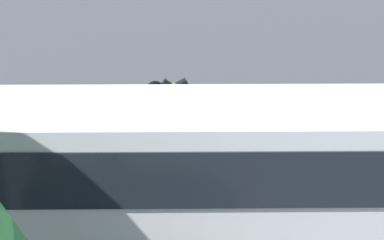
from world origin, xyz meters
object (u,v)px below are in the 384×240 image
at_px(spectator_right, 123,155).
at_px(stunt_motorcycle, 179,95).
at_px(parked_motorcycle_silver, 333,189).
at_px(spectator_far_left, 255,156).
at_px(tour_bus, 194,185).
at_px(spectator_left, 207,156).
at_px(spectator_centre, 168,150).

xyz_separation_m(spectator_right, stunt_motorcycle, (-1.14, -4.73, -0.00)).
bearing_deg(parked_motorcycle_silver, stunt_motorcycle, -54.67).
distance_m(spectator_far_left, spectator_right, 3.21).
xyz_separation_m(tour_bus, spectator_right, (1.80, -2.72, -0.66)).
bearing_deg(stunt_motorcycle, spectator_right, 76.50).
bearing_deg(spectator_far_left, spectator_left, -3.53).
bearing_deg(stunt_motorcycle, spectator_centre, 89.50).
xyz_separation_m(tour_bus, spectator_far_left, (-1.41, -2.54, -0.59)).
distance_m(tour_bus, spectator_left, 2.69).
bearing_deg(spectator_far_left, stunt_motorcycle, -67.13).
bearing_deg(spectator_far_left, tour_bus, 61.02).
relative_size(spectator_left, parked_motorcycle_silver, 0.85).
distance_m(parked_motorcycle_silver, stunt_motorcycle, 6.67).
bearing_deg(spectator_centre, tour_bus, 103.66).
distance_m(spectator_far_left, stunt_motorcycle, 5.32).
height_order(spectator_far_left, stunt_motorcycle, spectator_far_left).
height_order(spectator_left, spectator_right, spectator_left).
bearing_deg(spectator_centre, spectator_far_left, 170.36).
height_order(spectator_left, parked_motorcycle_silver, spectator_left).
height_order(tour_bus, stunt_motorcycle, tour_bus).
distance_m(tour_bus, parked_motorcycle_silver, 3.94).
bearing_deg(spectator_left, tour_bus, 84.58).
xyz_separation_m(spectator_far_left, spectator_left, (1.16, -0.07, -0.04)).
bearing_deg(stunt_motorcycle, tour_bus, 95.10).
relative_size(spectator_left, spectator_right, 1.03).
relative_size(spectator_far_left, spectator_left, 1.03).
xyz_separation_m(tour_bus, parked_motorcycle_silver, (-3.18, -2.01, -1.16)).
relative_size(spectator_centre, spectator_right, 1.05).
relative_size(spectator_far_left, parked_motorcycle_silver, 0.87).
xyz_separation_m(spectator_centre, stunt_motorcycle, (-0.04, -4.55, -0.06)).
height_order(spectator_far_left, spectator_centre, spectator_far_left).
xyz_separation_m(tour_bus, spectator_left, (-0.25, -2.61, -0.62)).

